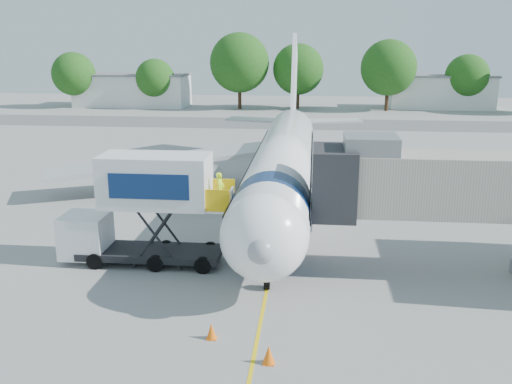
# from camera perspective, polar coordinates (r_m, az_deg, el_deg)

# --- Properties ---
(ground) EXTENTS (160.00, 160.00, 0.00)m
(ground) POSITION_cam_1_polar(r_m,az_deg,el_deg) (34.71, 2.39, -3.11)
(ground) COLOR gray
(ground) RESTS_ON ground
(guidance_line) EXTENTS (0.15, 70.00, 0.01)m
(guidance_line) POSITION_cam_1_polar(r_m,az_deg,el_deg) (34.71, 2.39, -3.10)
(guidance_line) COLOR yellow
(guidance_line) RESTS_ON ground
(taxiway_strip) EXTENTS (120.00, 10.00, 0.01)m
(taxiway_strip) POSITION_cam_1_polar(r_m,az_deg,el_deg) (75.73, 4.31, 6.82)
(taxiway_strip) COLOR #59595B
(taxiway_strip) RESTS_ON ground
(aircraft) EXTENTS (34.17, 37.73, 11.35)m
(aircraft) POSITION_cam_1_polar(r_m,az_deg,el_deg) (37.92, 2.81, 3.07)
(aircraft) COLOR white
(aircraft) RESTS_ON ground
(jet_bridge) EXTENTS (13.90, 3.20, 6.60)m
(jet_bridge) POSITION_cam_1_polar(r_m,az_deg,el_deg) (27.42, 18.49, 0.61)
(jet_bridge) COLOR #ACA693
(jet_bridge) RESTS_ON ground
(catering_hiloader) EXTENTS (8.50, 2.44, 5.50)m
(catering_hiloader) POSITION_cam_1_polar(r_m,az_deg,el_deg) (28.35, -11.19, -1.76)
(catering_hiloader) COLOR black
(catering_hiloader) RESTS_ON ground
(safety_cone_a) EXTENTS (0.39, 0.39, 0.62)m
(safety_cone_a) POSITION_cam_1_polar(r_m,az_deg,el_deg) (21.89, -4.48, -13.72)
(safety_cone_a) COLOR #FF660D
(safety_cone_a) RESTS_ON ground
(safety_cone_b) EXTENTS (0.43, 0.43, 0.68)m
(safety_cone_b) POSITION_cam_1_polar(r_m,az_deg,el_deg) (20.36, 1.28, -15.98)
(safety_cone_b) COLOR #FF660D
(safety_cone_b) RESTS_ON ground
(outbuilding_left) EXTENTS (18.40, 8.40, 5.30)m
(outbuilding_left) POSITION_cam_1_polar(r_m,az_deg,el_deg) (97.95, -12.21, 9.96)
(outbuilding_left) COLOR silver
(outbuilding_left) RESTS_ON ground
(outbuilding_right) EXTENTS (16.40, 7.40, 5.30)m
(outbuilding_right) POSITION_cam_1_polar(r_m,az_deg,el_deg) (97.38, 17.92, 9.55)
(outbuilding_right) COLOR silver
(outbuilding_right) RESTS_ON ground
(tree_a) EXTENTS (6.92, 6.92, 8.82)m
(tree_a) POSITION_cam_1_polar(r_m,az_deg,el_deg) (97.76, -17.78, 11.17)
(tree_a) COLOR #382314
(tree_a) RESTS_ON ground
(tree_b) EXTENTS (6.13, 6.13, 7.82)m
(tree_b) POSITION_cam_1_polar(r_m,az_deg,el_deg) (93.80, -10.07, 11.13)
(tree_b) COLOR #382314
(tree_b) RESTS_ON ground
(tree_c) EXTENTS (9.29, 9.29, 11.84)m
(tree_c) POSITION_cam_1_polar(r_m,az_deg,el_deg) (91.51, -1.67, 12.80)
(tree_c) COLOR #382314
(tree_c) RESTS_ON ground
(tree_d) EXTENTS (7.98, 7.98, 10.18)m
(tree_d) POSITION_cam_1_polar(r_m,az_deg,el_deg) (92.04, 4.24, 12.14)
(tree_d) COLOR #382314
(tree_d) RESTS_ON ground
(tree_e) EXTENTS (8.48, 8.48, 10.81)m
(tree_e) POSITION_cam_1_polar(r_m,az_deg,el_deg) (91.13, 13.12, 12.02)
(tree_e) COLOR #382314
(tree_e) RESTS_ON ground
(tree_f) EXTENTS (6.72, 6.72, 8.56)m
(tree_f) POSITION_cam_1_polar(r_m,az_deg,el_deg) (96.14, 20.36, 10.80)
(tree_f) COLOR #382314
(tree_f) RESTS_ON ground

